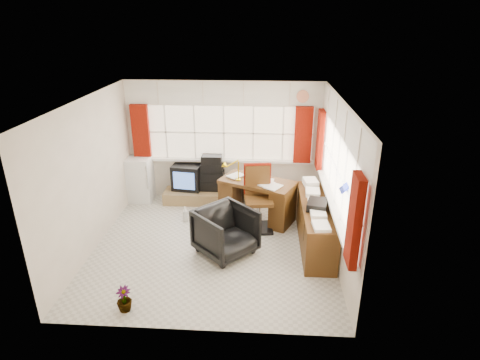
% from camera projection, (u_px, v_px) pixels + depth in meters
% --- Properties ---
extents(ground, '(4.00, 4.00, 0.00)m').
position_uv_depth(ground, '(214.00, 246.00, 6.90)').
color(ground, beige).
rests_on(ground, ground).
extents(room_walls, '(4.00, 4.00, 4.00)m').
position_uv_depth(room_walls, '(211.00, 164.00, 6.33)').
color(room_walls, beige).
rests_on(room_walls, ground).
extents(window_back, '(3.70, 0.12, 3.60)m').
position_uv_depth(window_back, '(224.00, 157.00, 8.33)').
color(window_back, '#FBE8C6').
rests_on(window_back, room_walls).
extents(window_right, '(0.12, 3.70, 3.60)m').
position_uv_depth(window_right, '(333.00, 199.00, 6.43)').
color(window_right, '#FBE8C6').
rests_on(window_right, room_walls).
extents(curtains, '(3.83, 3.83, 1.15)m').
position_uv_depth(curtains, '(270.00, 150.00, 7.14)').
color(curtains, maroon).
rests_on(curtains, room_walls).
extents(overhead_cabinets, '(3.98, 3.98, 0.48)m').
position_uv_depth(overhead_cabinets, '(274.00, 105.00, 6.89)').
color(overhead_cabinets, white).
rests_on(overhead_cabinets, room_walls).
extents(desk, '(1.54, 1.19, 0.83)m').
position_uv_depth(desk, '(257.00, 198.00, 7.66)').
color(desk, '#512D13').
rests_on(desk, ground).
extents(desk_lamp, '(0.17, 0.16, 0.41)m').
position_uv_depth(desk_lamp, '(238.00, 166.00, 7.45)').
color(desk_lamp, yellow).
rests_on(desk_lamp, desk).
extents(task_chair, '(0.57, 0.60, 1.21)m').
position_uv_depth(task_chair, '(258.00, 195.00, 7.31)').
color(task_chair, black).
rests_on(task_chair, ground).
extents(office_chair, '(1.20, 1.20, 0.79)m').
position_uv_depth(office_chair, '(226.00, 232.00, 6.56)').
color(office_chair, black).
rests_on(office_chair, ground).
extents(radiator, '(0.40, 0.18, 0.59)m').
position_uv_depth(radiator, '(245.00, 201.00, 8.00)').
color(radiator, white).
rests_on(radiator, ground).
extents(credenza, '(0.50, 2.00, 0.85)m').
position_uv_depth(credenza, '(315.00, 223.00, 6.83)').
color(credenza, '#512D13').
rests_on(credenza, ground).
extents(file_tray, '(0.39, 0.45, 0.13)m').
position_uv_depth(file_tray, '(317.00, 205.00, 6.52)').
color(file_tray, black).
rests_on(file_tray, credenza).
extents(tv_bench, '(1.40, 0.50, 0.25)m').
position_uv_depth(tv_bench, '(198.00, 197.00, 8.47)').
color(tv_bench, olive).
rests_on(tv_bench, ground).
extents(crt_tv, '(0.66, 0.63, 0.54)m').
position_uv_depth(crt_tv, '(188.00, 176.00, 8.49)').
color(crt_tv, black).
rests_on(crt_tv, tv_bench).
extents(hifi_stack, '(0.56, 0.35, 0.76)m').
position_uv_depth(hifi_stack, '(212.00, 174.00, 8.41)').
color(hifi_stack, black).
rests_on(hifi_stack, tv_bench).
extents(mini_fridge, '(0.56, 0.57, 0.94)m').
position_uv_depth(mini_fridge, '(139.00, 178.00, 8.48)').
color(mini_fridge, white).
rests_on(mini_fridge, ground).
extents(spray_bottle_a, '(0.12, 0.12, 0.29)m').
position_uv_depth(spray_bottle_a, '(185.00, 214.00, 7.70)').
color(spray_bottle_a, silver).
rests_on(spray_bottle_a, ground).
extents(spray_bottle_b, '(0.11, 0.11, 0.18)m').
position_uv_depth(spray_bottle_b, '(222.00, 200.00, 8.41)').
color(spray_bottle_b, '#92DAD6').
rests_on(spray_bottle_b, ground).
extents(flower_vase, '(0.24, 0.24, 0.36)m').
position_uv_depth(flower_vase, '(124.00, 299.00, 5.33)').
color(flower_vase, black).
rests_on(flower_vase, ground).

